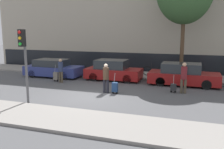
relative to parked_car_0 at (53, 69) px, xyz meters
The scene contains 15 objects.
ground_plane 6.79m from the parked_car_0, 41.57° to the right, with size 80.00×80.00×0.00m, color #4C4C4F.
sidewalk_near 9.68m from the parked_car_0, 58.45° to the right, with size 28.00×2.50×0.12m.
sidewalk_far 5.68m from the parked_car_0, 26.47° to the left, with size 28.00×3.00×0.12m.
building_facade 9.57m from the parked_car_0, 49.42° to the left, with size 28.00×2.43×12.47m.
parked_car_0 is the anchor object (origin of this frame).
parked_car_1 4.83m from the parked_car_0, ahead, with size 4.00×1.85×1.47m.
parked_car_2 9.73m from the parked_car_0, ahead, with size 4.51×1.80×1.45m.
pedestrian_left 2.46m from the parked_car_0, 45.94° to the right, with size 0.34×0.34×1.65m.
trolley_left 1.98m from the parked_car_0, 52.85° to the right, with size 0.34×0.29×1.20m.
pedestrian_center 6.65m from the parked_car_0, 31.72° to the right, with size 0.35×0.34×1.70m.
trolley_center 7.13m from the parked_car_0, 29.52° to the right, with size 0.34×0.29×1.19m.
pedestrian_right 10.12m from the parked_car_0, 12.20° to the right, with size 0.35×0.34×1.78m.
trolley_right 9.59m from the parked_car_0, 13.08° to the right, with size 0.34×0.29×1.05m.
traffic_light 7.63m from the parked_car_0, 68.21° to the right, with size 0.28×0.47×3.62m.
parked_bicycle 7.79m from the parked_car_0, 16.44° to the left, with size 1.77×0.06×0.96m.
Camera 1 is at (5.42, -12.18, 3.59)m, focal length 40.00 mm.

